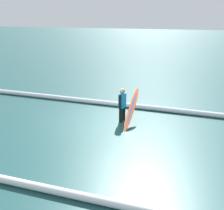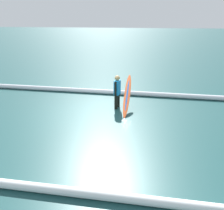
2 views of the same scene
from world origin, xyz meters
name	(u,v)px [view 1 (image 1 of 2)]	position (x,y,z in m)	size (l,w,h in m)	color
ground_plane	(98,123)	(0.00, 0.00, 0.00)	(144.83, 144.83, 0.00)	#1B4646
surfer	(122,103)	(-0.91, -0.53, 0.80)	(0.27, 0.56, 1.44)	black
surfboard	(132,109)	(-1.35, -0.43, 0.64)	(0.27, 2.04, 1.30)	#E55926
wave_crest_foreground	(119,104)	(-0.22, -2.39, 0.12)	(0.24, 0.24, 21.48)	white
wave_crest_midground	(6,180)	(0.73, 5.04, 0.11)	(0.22, 0.22, 22.53)	white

